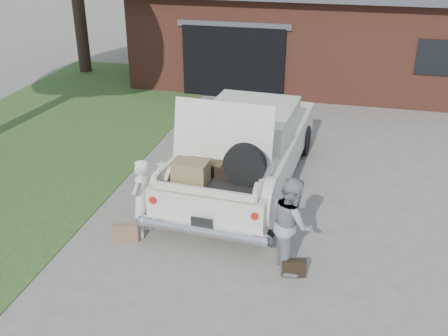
# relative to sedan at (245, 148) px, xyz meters

# --- Properties ---
(ground) EXTENTS (90.00, 90.00, 0.00)m
(ground) POSITION_rel_sedan_xyz_m (-0.05, -2.22, -0.82)
(ground) COLOR gray
(ground) RESTS_ON ground
(grass_strip) EXTENTS (6.00, 16.00, 0.02)m
(grass_strip) POSITION_rel_sedan_xyz_m (-5.55, 0.78, -0.81)
(grass_strip) COLOR #2D4C1E
(grass_strip) RESTS_ON ground
(house) EXTENTS (12.80, 7.80, 3.30)m
(house) POSITION_rel_sedan_xyz_m (0.93, 9.25, 0.86)
(house) COLOR brown
(house) RESTS_ON ground
(sedan) EXTENTS (2.48, 5.67, 2.29)m
(sedan) POSITION_rel_sedan_xyz_m (0.00, 0.00, 0.00)
(sedan) COLOR silver
(sedan) RESTS_ON ground
(woman_left) EXTENTS (0.39, 0.56, 1.47)m
(woman_left) POSITION_rel_sedan_xyz_m (-1.34, -2.42, -0.08)
(woman_left) COLOR silver
(woman_left) RESTS_ON ground
(woman_right) EXTENTS (0.85, 0.95, 1.60)m
(woman_right) POSITION_rel_sedan_xyz_m (1.31, -2.74, -0.01)
(woman_right) COLOR gray
(woman_right) RESTS_ON ground
(suitcase_left) EXTENTS (0.45, 0.27, 0.33)m
(suitcase_left) POSITION_rel_sedan_xyz_m (-1.56, -2.69, -0.65)
(suitcase_left) COLOR #91644A
(suitcase_left) RESTS_ON ground
(suitcase_right) EXTENTS (0.40, 0.20, 0.30)m
(suitcase_right) POSITION_rel_sedan_xyz_m (1.42, -2.99, -0.67)
(suitcase_right) COLOR black
(suitcase_right) RESTS_ON ground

